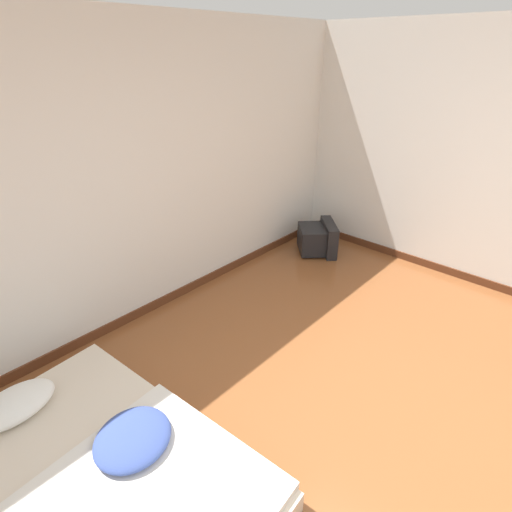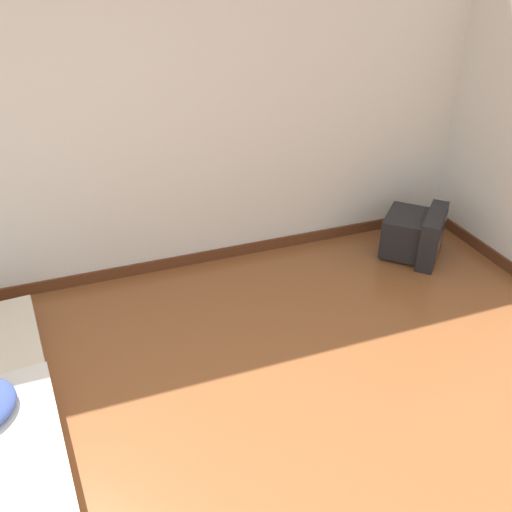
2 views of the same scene
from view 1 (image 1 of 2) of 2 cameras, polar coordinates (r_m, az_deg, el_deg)
name	(u,v)px [view 1 (image 1 of 2)]	position (r m, az deg, el deg)	size (l,w,h in m)	color
wall_back	(112,189)	(3.53, -19.90, 9.05)	(8.18, 0.08, 2.60)	silver
mattress_bed	(113,466)	(2.81, -19.71, -26.40)	(1.22, 2.10, 0.30)	beige
crt_tv	(318,238)	(5.09, 8.91, 2.51)	(0.64, 0.64, 0.39)	black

